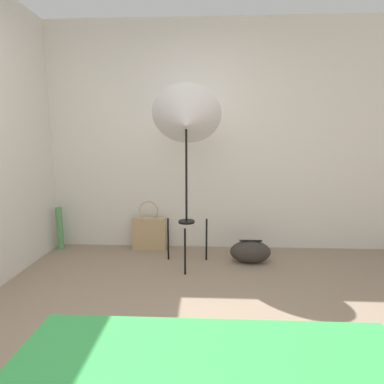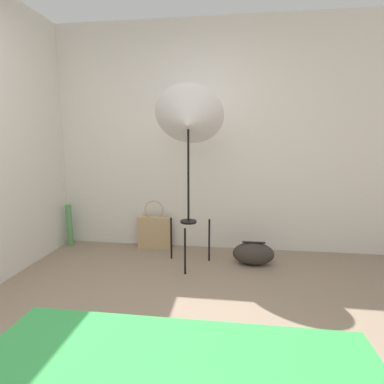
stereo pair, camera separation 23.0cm
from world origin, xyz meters
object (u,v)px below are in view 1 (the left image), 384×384
object	(u,v)px
tote_bag	(149,233)
paper_roll	(60,228)
photo_umbrella	(186,122)
duffel_bag	(250,252)

from	to	relation	value
tote_bag	paper_roll	bearing A→B (deg)	-177.90
tote_bag	paper_roll	distance (m)	1.06
photo_umbrella	duffel_bag	distance (m)	1.50
photo_umbrella	paper_roll	distance (m)	1.98
photo_umbrella	duffel_bag	xyz separation A→B (m)	(0.67, 0.08, -1.34)
tote_bag	photo_umbrella	bearing A→B (deg)	-41.72
tote_bag	duffel_bag	bearing A→B (deg)	-16.68
photo_umbrella	paper_roll	size ratio (longest dim) A/B	3.52
paper_roll	duffel_bag	bearing A→B (deg)	-7.84
tote_bag	paper_roll	world-z (taller)	tote_bag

